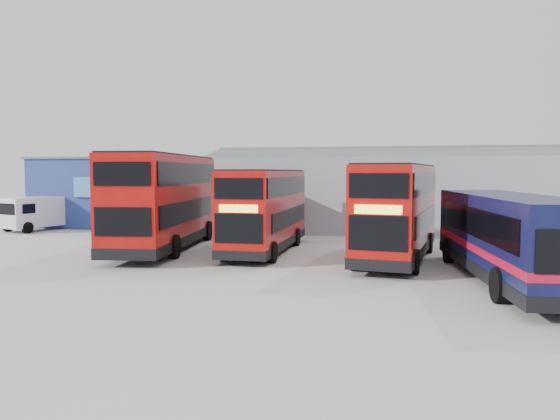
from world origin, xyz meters
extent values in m
plane|color=#AFAEA9|center=(0.00, 0.00, 0.00)|extent=(120.00, 120.00, 0.00)
cube|color=navy|center=(-14.00, 18.00, 2.50)|extent=(12.00, 8.00, 5.00)
cube|color=#595D62|center=(-14.00, 18.00, 5.05)|extent=(12.30, 8.30, 0.15)
cube|color=#498AD0|center=(-14.00, 13.90, 3.00)|extent=(3.96, 0.15, 1.40)
cube|color=#9CA1AA|center=(8.00, 20.00, 2.50)|extent=(30.00, 12.00, 5.00)
cube|color=#595D62|center=(8.00, 17.20, 5.25)|extent=(30.50, 6.33, 1.29)
cube|color=#595D62|center=(8.00, 22.80, 5.25)|extent=(30.50, 6.33, 1.29)
cube|color=#AC0D09|center=(-5.68, 6.12, 2.62)|extent=(4.17, 11.85, 4.47)
cube|color=black|center=(-5.68, 6.12, 0.61)|extent=(4.22, 11.89, 0.50)
cube|color=black|center=(-4.24, 5.85, 2.10)|extent=(1.27, 9.76, 1.05)
cube|color=black|center=(-7.02, 5.51, 2.10)|extent=(1.27, 9.76, 1.05)
cube|color=black|center=(-4.29, 6.29, 3.97)|extent=(1.41, 10.85, 1.05)
cube|color=black|center=(-7.07, 5.94, 3.97)|extent=(1.41, 10.85, 1.05)
cube|color=black|center=(-6.40, 11.89, 1.99)|extent=(2.47, 0.36, 1.49)
cube|color=black|center=(-6.40, 11.89, 3.97)|extent=(2.47, 0.36, 1.05)
cube|color=#E9F834|center=(-6.40, 11.90, 2.98)|extent=(1.98, 0.29, 0.39)
cube|color=black|center=(-4.96, 0.34, 1.99)|extent=(2.42, 0.36, 1.21)
cube|color=black|center=(-4.96, 0.34, 3.97)|extent=(2.42, 0.36, 0.99)
cube|color=black|center=(-5.68, 6.12, 4.88)|extent=(3.99, 11.66, 0.11)
cylinder|color=black|center=(-4.87, 10.28, 0.57)|extent=(0.49, 1.18, 1.15)
cylinder|color=black|center=(-7.50, 9.95, 0.57)|extent=(0.49, 1.18, 1.15)
cylinder|color=black|center=(-4.01, 3.38, 0.57)|extent=(0.49, 1.18, 1.15)
cylinder|color=black|center=(-6.64, 3.05, 0.57)|extent=(0.49, 1.18, 1.15)
cube|color=#AC0D09|center=(-0.38, 6.57, 2.22)|extent=(2.37, 9.80, 3.78)
cube|color=black|center=(-0.38, 6.57, 0.51)|extent=(2.41, 9.84, 0.42)
cube|color=black|center=(-1.56, 6.94, 1.77)|extent=(0.08, 8.30, 0.89)
cube|color=black|center=(0.81, 6.95, 1.77)|extent=(0.08, 8.30, 0.89)
cube|color=black|center=(-1.56, 6.56, 3.36)|extent=(0.09, 9.23, 0.89)
cube|color=black|center=(0.81, 6.57, 3.36)|extent=(0.09, 9.23, 0.89)
cube|color=black|center=(-0.36, 1.65, 1.68)|extent=(2.10, 0.06, 1.26)
cube|color=black|center=(-0.36, 1.65, 3.36)|extent=(2.10, 0.06, 0.89)
cube|color=#E9F834|center=(-0.36, 1.64, 2.52)|extent=(1.68, 0.04, 0.33)
cube|color=black|center=(-0.40, 11.49, 1.68)|extent=(2.05, 0.06, 1.03)
cube|color=black|center=(-0.40, 11.49, 3.36)|extent=(2.05, 0.06, 0.84)
cube|color=black|center=(-0.38, 6.57, 4.12)|extent=(2.23, 9.66, 0.09)
cylinder|color=black|center=(-1.48, 3.16, 0.49)|extent=(0.30, 0.97, 0.97)
cylinder|color=black|center=(0.76, 3.17, 0.49)|extent=(0.30, 0.97, 0.97)
cylinder|color=black|center=(-1.51, 9.04, 0.49)|extent=(0.30, 0.97, 0.97)
cylinder|color=black|center=(0.73, 9.05, 0.49)|extent=(0.30, 0.97, 0.97)
cube|color=#AC0D09|center=(6.19, 5.43, 2.34)|extent=(3.87, 10.58, 3.99)
cube|color=black|center=(6.19, 5.43, 0.54)|extent=(3.91, 10.62, 0.44)
cube|color=black|center=(5.00, 6.00, 1.87)|extent=(1.26, 8.68, 0.94)
cube|color=black|center=(7.48, 5.65, 1.87)|extent=(1.26, 8.68, 0.94)
cube|color=black|center=(4.95, 5.61, 3.54)|extent=(1.40, 9.66, 0.94)
cube|color=black|center=(7.42, 5.26, 3.54)|extent=(1.40, 9.66, 0.94)
cube|color=black|center=(5.47, 0.30, 1.77)|extent=(2.20, 0.36, 1.33)
cube|color=black|center=(5.47, 0.30, 3.54)|extent=(2.20, 0.36, 0.94)
cube|color=#E9F834|center=(5.47, 0.29, 2.66)|extent=(1.76, 0.28, 0.34)
cube|color=black|center=(6.90, 10.57, 1.77)|extent=(2.15, 0.35, 1.08)
cube|color=black|center=(6.90, 10.57, 3.54)|extent=(2.15, 0.35, 0.89)
cube|color=black|center=(6.19, 5.43, 4.35)|extent=(3.70, 10.41, 0.10)
cylinder|color=black|center=(4.52, 2.04, 0.51)|extent=(0.45, 1.06, 1.02)
cylinder|color=black|center=(6.86, 1.71, 0.51)|extent=(0.45, 1.06, 1.02)
cylinder|color=black|center=(5.38, 8.18, 0.51)|extent=(0.45, 1.06, 1.02)
cylinder|color=black|center=(7.72, 7.85, 0.51)|extent=(0.45, 1.06, 1.02)
cube|color=#0D153A|center=(10.19, 0.92, 1.79)|extent=(4.04, 12.01, 2.84)
cube|color=black|center=(10.19, 0.92, 0.57)|extent=(4.09, 12.06, 0.43)
cube|color=#B60E2A|center=(10.19, 0.92, 1.28)|extent=(4.08, 12.05, 0.27)
cube|color=black|center=(11.57, 0.76, 2.25)|extent=(1.21, 9.79, 1.02)
cube|color=black|center=(8.87, 0.45, 2.25)|extent=(1.21, 9.79, 1.02)
cube|color=black|center=(9.49, 6.79, 1.98)|extent=(2.40, 0.34, 1.39)
cylinder|color=black|center=(10.97, 5.22, 0.56)|extent=(0.47, 1.15, 1.11)
cylinder|color=black|center=(8.42, 4.92, 0.56)|extent=(0.47, 1.15, 1.11)
cylinder|color=black|center=(9.30, -2.52, 0.56)|extent=(0.47, 1.15, 1.11)
cube|color=silver|center=(-18.17, 13.13, 1.32)|extent=(3.51, 5.65, 2.00)
cube|color=black|center=(-18.92, 10.58, 1.63)|extent=(1.84, 0.59, 0.74)
cube|color=black|center=(-19.68, 11.82, 1.63)|extent=(0.32, 0.93, 0.63)
cube|color=black|center=(-17.62, 11.21, 1.63)|extent=(0.32, 0.93, 0.63)
cylinder|color=black|center=(-19.65, 11.70, 0.38)|extent=(0.46, 0.80, 0.76)
cylinder|color=black|center=(-17.71, 11.13, 0.38)|extent=(0.46, 0.80, 0.76)
cylinder|color=black|center=(-18.64, 15.14, 0.38)|extent=(0.46, 0.80, 0.76)
cylinder|color=black|center=(-16.70, 14.57, 0.38)|extent=(0.46, 0.80, 0.76)
camera|label=1|loc=(6.24, -20.24, 4.06)|focal=35.00mm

